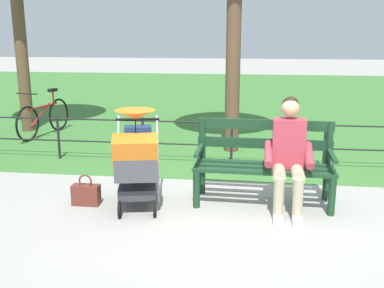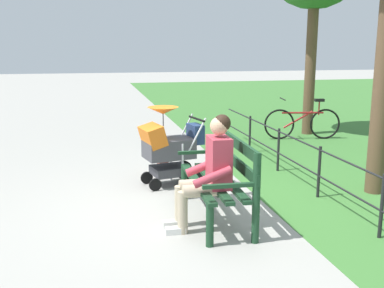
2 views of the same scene
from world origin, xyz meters
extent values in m
plane|color=#9E9B93|center=(0.00, 0.00, 0.00)|extent=(60.00, 60.00, 0.00)
cube|color=#3D7533|center=(0.00, -8.80, 0.00)|extent=(40.00, 16.00, 0.01)
cube|color=#193D23|center=(-0.44, -0.18, 0.45)|extent=(1.60, 0.15, 0.04)
cube|color=#193D23|center=(-0.43, 0.00, 0.45)|extent=(1.60, 0.15, 0.04)
cube|color=#193D23|center=(-0.43, 0.18, 0.45)|extent=(1.60, 0.15, 0.04)
cube|color=#193D23|center=(-0.44, -0.28, 0.67)|extent=(1.60, 0.08, 0.12)
cube|color=#193D23|center=(-0.44, -0.28, 0.90)|extent=(1.60, 0.08, 0.12)
cylinder|color=#193D23|center=(-1.18, 0.22, 0.23)|extent=(0.08, 0.08, 0.45)
cylinder|color=#193D23|center=(-1.19, -0.26, 0.47)|extent=(0.08, 0.08, 0.95)
cube|color=#193D23|center=(-1.18, 0.02, 0.63)|extent=(0.07, 0.56, 0.04)
cylinder|color=#193D23|center=(0.32, 0.18, 0.23)|extent=(0.08, 0.08, 0.45)
cylinder|color=#193D23|center=(0.31, -0.30, 0.47)|extent=(0.08, 0.08, 0.95)
cube|color=#193D23|center=(0.32, -0.02, 0.63)|extent=(0.07, 0.56, 0.04)
cylinder|color=tan|center=(-0.79, 0.22, 0.47)|extent=(0.15, 0.40, 0.14)
cylinder|color=tan|center=(-0.59, 0.22, 0.47)|extent=(0.15, 0.40, 0.14)
cylinder|color=tan|center=(-0.79, 0.42, 0.24)|extent=(0.11, 0.11, 0.47)
cylinder|color=tan|center=(-0.59, 0.42, 0.24)|extent=(0.11, 0.11, 0.47)
cube|color=silver|center=(-0.79, 0.50, 0.04)|extent=(0.11, 0.22, 0.07)
cube|color=silver|center=(-0.59, 0.50, 0.04)|extent=(0.11, 0.22, 0.07)
cube|color=#B23847|center=(-0.70, 0.00, 0.75)|extent=(0.37, 0.23, 0.56)
cylinder|color=#B23847|center=(-0.92, 0.13, 0.65)|extent=(0.10, 0.43, 0.23)
cylinder|color=#B23847|center=(-0.48, 0.11, 0.65)|extent=(0.10, 0.43, 0.23)
sphere|color=tan|center=(-0.70, 0.00, 1.15)|extent=(0.20, 0.20, 0.20)
sphere|color=black|center=(-0.70, -0.03, 1.18)|extent=(0.19, 0.19, 0.19)
cylinder|color=black|center=(0.83, -0.09, 0.14)|extent=(0.09, 0.28, 0.28)
cylinder|color=black|center=(1.28, 0.00, 0.14)|extent=(0.09, 0.28, 0.28)
cylinder|color=black|center=(0.75, 0.51, 0.09)|extent=(0.07, 0.18, 0.18)
cylinder|color=black|center=(1.12, 0.58, 0.09)|extent=(0.07, 0.18, 0.18)
cube|color=#38383D|center=(0.99, 0.25, 0.22)|extent=(0.51, 0.59, 0.12)
cylinder|color=silver|center=(0.79, 0.11, 0.33)|extent=(0.03, 0.03, 0.65)
cylinder|color=silver|center=(1.24, 0.20, 0.33)|extent=(0.03, 0.03, 0.65)
cube|color=#47474C|center=(0.99, 0.27, 0.55)|extent=(0.59, 0.76, 0.28)
cube|color=orange|center=(0.94, 0.50, 0.75)|extent=(0.53, 0.39, 0.33)
cylinder|color=black|center=(1.08, -0.16, 0.95)|extent=(0.52, 0.13, 0.03)
cylinder|color=silver|center=(0.83, -0.11, 0.75)|extent=(0.08, 0.30, 0.49)
cylinder|color=silver|center=(1.28, -0.02, 0.75)|extent=(0.08, 0.30, 0.49)
cone|color=orange|center=(0.97, 0.35, 1.10)|extent=(0.52, 0.52, 0.10)
cylinder|color=black|center=(0.97, 0.35, 0.92)|extent=(0.01, 0.01, 0.30)
cube|color=navy|center=(1.07, -0.14, 0.73)|extent=(0.35, 0.22, 0.28)
cube|color=brown|center=(1.61, 0.26, 0.12)|extent=(0.32, 0.14, 0.24)
torus|color=brown|center=(1.61, 0.26, 0.29)|extent=(0.16, 0.02, 0.16)
cylinder|color=black|center=(-1.37, -1.58, 0.35)|extent=(0.04, 0.04, 0.70)
cylinder|color=black|center=(0.00, -1.58, 0.35)|extent=(0.04, 0.04, 0.70)
cylinder|color=black|center=(1.37, -1.58, 0.35)|extent=(0.04, 0.04, 0.70)
cylinder|color=black|center=(2.73, -1.58, 0.35)|extent=(0.04, 0.04, 0.70)
cylinder|color=black|center=(0.00, -1.58, 0.65)|extent=(8.19, 0.02, 0.02)
cylinder|color=black|center=(0.00, -1.58, 0.30)|extent=(8.19, 0.02, 0.02)
cylinder|color=brown|center=(4.24, -3.52, 1.55)|extent=(0.24, 0.24, 3.11)
cylinder|color=brown|center=(0.04, -2.45, 1.85)|extent=(0.24, 0.24, 3.70)
torus|color=black|center=(3.78, -2.63, 0.33)|extent=(0.15, 0.66, 0.66)
torus|color=black|center=(3.60, -3.61, 0.33)|extent=(0.15, 0.66, 0.66)
cylinder|color=maroon|center=(3.69, -3.12, 0.58)|extent=(0.20, 0.89, 0.04)
cylinder|color=maroon|center=(3.71, -3.02, 0.43)|extent=(0.15, 0.62, 0.38)
cylinder|color=maroon|center=(3.63, -3.46, 0.68)|extent=(0.03, 0.03, 0.30)
cube|color=black|center=(3.63, -3.46, 0.85)|extent=(0.13, 0.21, 0.06)
cylinder|color=black|center=(3.77, -2.67, 0.88)|extent=(0.44, 0.10, 0.02)
camera|label=1|loc=(-0.25, 5.02, 1.97)|focal=42.11mm
camera|label=2|loc=(-5.38, 1.33, 1.99)|focal=43.00mm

